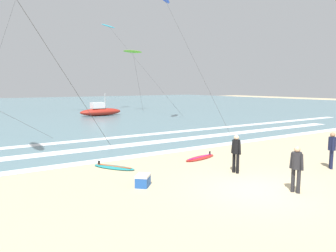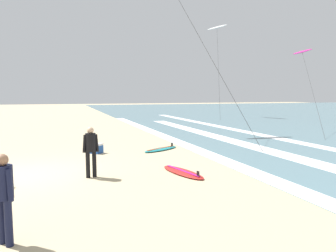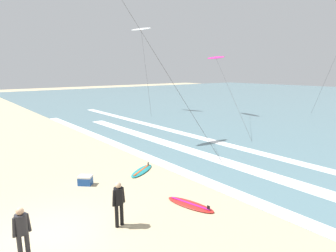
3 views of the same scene
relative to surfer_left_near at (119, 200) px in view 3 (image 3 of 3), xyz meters
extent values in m
plane|color=tan|center=(-0.94, -2.05, -0.96)|extent=(160.00, 160.00, 0.00)
cube|color=white|center=(-0.41, 5.16, -0.94)|extent=(47.06, 0.78, 0.01)
cube|color=white|center=(0.07, 8.17, -0.94)|extent=(38.52, 1.08, 0.01)
cube|color=white|center=(-0.77, 11.28, -0.94)|extent=(54.49, 0.85, 0.01)
cylinder|color=black|center=(-0.01, 0.10, -0.55)|extent=(0.13, 0.13, 0.82)
cylinder|color=black|center=(0.01, -0.10, -0.55)|extent=(0.13, 0.13, 0.82)
cylinder|color=black|center=(0.00, 0.00, 0.15)|extent=(0.32, 0.32, 0.58)
cylinder|color=black|center=(-0.01, 0.19, 0.13)|extent=(0.10, 0.14, 0.56)
cylinder|color=black|center=(0.01, -0.19, 0.13)|extent=(0.10, 0.14, 0.56)
sphere|color=#DBB28E|center=(0.00, 0.00, 0.54)|extent=(0.21, 0.21, 0.21)
cylinder|color=#232328|center=(-0.15, -2.85, -0.55)|extent=(0.13, 0.13, 0.82)
cylinder|color=#232328|center=(-0.12, -3.04, -0.55)|extent=(0.13, 0.13, 0.82)
cylinder|color=#232328|center=(-0.14, -2.95, 0.15)|extent=(0.32, 0.32, 0.58)
cylinder|color=#232328|center=(-0.16, -2.76, 0.13)|extent=(0.11, 0.14, 0.56)
cylinder|color=#232328|center=(-0.11, -3.13, 0.13)|extent=(0.11, 0.14, 0.56)
sphere|color=tan|center=(-0.14, -2.95, 0.54)|extent=(0.21, 0.21, 0.21)
ellipsoid|color=teal|center=(-3.90, 3.53, -0.91)|extent=(1.57, 2.12, 0.09)
cube|color=#D84C19|center=(-3.90, 3.53, -0.86)|extent=(0.98, 1.59, 0.01)
cube|color=black|center=(-4.31, 4.24, -0.79)|extent=(0.07, 0.11, 0.16)
ellipsoid|color=red|center=(0.47, 2.90, -0.91)|extent=(2.18, 1.08, 0.09)
cube|color=#BF198C|center=(0.47, 2.90, -0.86)|extent=(1.76, 0.52, 0.01)
cube|color=black|center=(1.26, 3.09, -0.79)|extent=(0.12, 0.04, 0.16)
ellipsoid|color=#CC2384|center=(-14.55, 21.18, 5.75)|extent=(3.29, 1.45, 0.43)
cylinder|color=#333333|center=(-9.25, 17.36, 2.40)|extent=(10.62, 7.67, 6.72)
ellipsoid|color=white|center=(-23.04, 16.49, 9.42)|extent=(3.29, 1.64, 0.43)
cylinder|color=#333333|center=(-20.54, 15.44, 4.23)|extent=(5.01, 2.12, 10.39)
cylinder|color=#333333|center=(-6.68, 6.21, 5.72)|extent=(9.28, 3.34, 13.37)
cube|color=#1E4C9E|center=(-4.13, 0.52, -0.78)|extent=(0.73, 0.74, 0.36)
cube|color=silver|center=(-4.13, 0.52, -0.56)|extent=(0.75, 0.75, 0.08)
camera|label=1|loc=(-9.73, -9.54, 2.67)|focal=35.08mm
camera|label=2|loc=(9.75, -0.81, 1.63)|focal=32.95mm
camera|label=3|loc=(7.82, -4.22, 4.30)|focal=29.81mm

